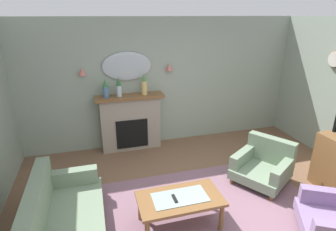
{
  "coord_description": "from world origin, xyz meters",
  "views": [
    {
      "loc": [
        -1.46,
        -2.58,
        2.67
      ],
      "look_at": [
        -0.26,
        1.58,
        1.05
      ],
      "focal_mm": 29.01,
      "sensor_mm": 36.0,
      "label": 1
    }
  ],
  "objects_px": {
    "wall_clock": "(335,59)",
    "tv_remote": "(175,199)",
    "wall_mirror": "(127,66)",
    "mantel_vase_centre": "(106,89)",
    "coffee_table": "(180,201)",
    "mantel_vase_left": "(119,87)",
    "mantel_vase_right": "(144,85)",
    "armchair_near_fireplace": "(264,164)",
    "fireplace": "(131,123)",
    "floral_couch": "(60,219)",
    "wall_sconce_left": "(82,72)",
    "wall_sconce_right": "(169,67)"
  },
  "relations": [
    {
      "from": "wall_clock",
      "to": "tv_remote",
      "type": "height_order",
      "value": "wall_clock"
    },
    {
      "from": "wall_clock",
      "to": "wall_mirror",
      "type": "bearing_deg",
      "value": 159.1
    },
    {
      "from": "wall_mirror",
      "to": "wall_clock",
      "type": "xyz_separation_m",
      "value": [
        3.61,
        -1.38,
        0.19
      ]
    },
    {
      "from": "mantel_vase_centre",
      "to": "coffee_table",
      "type": "xyz_separation_m",
      "value": [
        0.71,
        -2.39,
        -0.95
      ]
    },
    {
      "from": "mantel_vase_left",
      "to": "mantel_vase_right",
      "type": "xyz_separation_m",
      "value": [
        0.5,
        0.0,
        0.01
      ]
    },
    {
      "from": "tv_remote",
      "to": "armchair_near_fireplace",
      "type": "xyz_separation_m",
      "value": [
        1.77,
        0.63,
        -0.15
      ]
    },
    {
      "from": "fireplace",
      "to": "floral_couch",
      "type": "relative_size",
      "value": 0.79
    },
    {
      "from": "armchair_near_fireplace",
      "to": "floral_couch",
      "type": "bearing_deg",
      "value": -172.06
    },
    {
      "from": "wall_mirror",
      "to": "coffee_table",
      "type": "relative_size",
      "value": 0.87
    },
    {
      "from": "floral_couch",
      "to": "wall_sconce_left",
      "type": "bearing_deg",
      "value": 80.69
    },
    {
      "from": "mantel_vase_left",
      "to": "floral_couch",
      "type": "xyz_separation_m",
      "value": [
        -1.03,
        -2.23,
        -1.03
      ]
    },
    {
      "from": "wall_sconce_left",
      "to": "wall_sconce_right",
      "type": "distance_m",
      "value": 1.7
    },
    {
      "from": "mantel_vase_left",
      "to": "armchair_near_fireplace",
      "type": "distance_m",
      "value": 2.98
    },
    {
      "from": "wall_mirror",
      "to": "wall_sconce_left",
      "type": "xyz_separation_m",
      "value": [
        -0.85,
        -0.05,
        -0.05
      ]
    },
    {
      "from": "armchair_near_fireplace",
      "to": "wall_clock",
      "type": "bearing_deg",
      "value": 19.12
    },
    {
      "from": "mantel_vase_right",
      "to": "armchair_near_fireplace",
      "type": "bearing_deg",
      "value": -47.13
    },
    {
      "from": "mantel_vase_right",
      "to": "wall_clock",
      "type": "xyz_separation_m",
      "value": [
        3.31,
        -1.21,
        0.54
      ]
    },
    {
      "from": "wall_clock",
      "to": "mantel_vase_left",
      "type": "bearing_deg",
      "value": 162.4
    },
    {
      "from": "wall_sconce_left",
      "to": "coffee_table",
      "type": "xyz_separation_m",
      "value": [
        1.11,
        -2.51,
        -1.28
      ]
    },
    {
      "from": "mantel_vase_right",
      "to": "tv_remote",
      "type": "bearing_deg",
      "value": -92.77
    },
    {
      "from": "wall_mirror",
      "to": "wall_sconce_left",
      "type": "height_order",
      "value": "wall_mirror"
    },
    {
      "from": "wall_sconce_right",
      "to": "floral_couch",
      "type": "bearing_deg",
      "value": -131.62
    },
    {
      "from": "wall_clock",
      "to": "wall_sconce_left",
      "type": "bearing_deg",
      "value": 163.41
    },
    {
      "from": "mantel_vase_centre",
      "to": "wall_sconce_right",
      "type": "bearing_deg",
      "value": 5.27
    },
    {
      "from": "mantel_vase_centre",
      "to": "wall_clock",
      "type": "xyz_separation_m",
      "value": [
        4.06,
        -1.21,
        0.57
      ]
    },
    {
      "from": "fireplace",
      "to": "wall_sconce_right",
      "type": "xyz_separation_m",
      "value": [
        0.85,
        0.09,
        1.09
      ]
    },
    {
      "from": "wall_sconce_left",
      "to": "armchair_near_fireplace",
      "type": "relative_size",
      "value": 0.12
    },
    {
      "from": "armchair_near_fireplace",
      "to": "fireplace",
      "type": "bearing_deg",
      "value": 137.19
    },
    {
      "from": "mantel_vase_right",
      "to": "wall_clock",
      "type": "distance_m",
      "value": 3.56
    },
    {
      "from": "mantel_vase_left",
      "to": "wall_mirror",
      "type": "xyz_separation_m",
      "value": [
        0.2,
        0.17,
        0.36
      ]
    },
    {
      "from": "mantel_vase_left",
      "to": "tv_remote",
      "type": "height_order",
      "value": "mantel_vase_left"
    },
    {
      "from": "fireplace",
      "to": "tv_remote",
      "type": "height_order",
      "value": "fireplace"
    },
    {
      "from": "fireplace",
      "to": "wall_clock",
      "type": "bearing_deg",
      "value": -18.91
    },
    {
      "from": "wall_sconce_right",
      "to": "coffee_table",
      "type": "xyz_separation_m",
      "value": [
        -0.59,
        -2.51,
        -1.28
      ]
    },
    {
      "from": "mantel_vase_right",
      "to": "fireplace",
      "type": "bearing_deg",
      "value": 174.61
    },
    {
      "from": "fireplace",
      "to": "wall_sconce_right",
      "type": "height_order",
      "value": "wall_sconce_right"
    },
    {
      "from": "mantel_vase_right",
      "to": "floral_couch",
      "type": "bearing_deg",
      "value": -124.58
    },
    {
      "from": "fireplace",
      "to": "armchair_near_fireplace",
      "type": "distance_m",
      "value": 2.68
    },
    {
      "from": "mantel_vase_right",
      "to": "wall_sconce_right",
      "type": "distance_m",
      "value": 0.64
    },
    {
      "from": "mantel_vase_centre",
      "to": "armchair_near_fireplace",
      "type": "height_order",
      "value": "mantel_vase_centre"
    },
    {
      "from": "tv_remote",
      "to": "wall_mirror",
      "type": "bearing_deg",
      "value": 94.06
    },
    {
      "from": "mantel_vase_right",
      "to": "wall_sconce_right",
      "type": "xyz_separation_m",
      "value": [
        0.55,
        0.12,
        0.3
      ]
    },
    {
      "from": "mantel_vase_centre",
      "to": "wall_sconce_right",
      "type": "relative_size",
      "value": 2.67
    },
    {
      "from": "coffee_table",
      "to": "wall_sconce_left",
      "type": "bearing_deg",
      "value": 113.88
    },
    {
      "from": "tv_remote",
      "to": "floral_couch",
      "type": "distance_m",
      "value": 1.44
    },
    {
      "from": "wall_clock",
      "to": "armchair_near_fireplace",
      "type": "distance_m",
      "value": 2.37
    },
    {
      "from": "wall_sconce_right",
      "to": "wall_clock",
      "type": "distance_m",
      "value": 3.07
    },
    {
      "from": "wall_sconce_right",
      "to": "coffee_table",
      "type": "bearing_deg",
      "value": -103.16
    },
    {
      "from": "wall_sconce_left",
      "to": "wall_mirror",
      "type": "bearing_deg",
      "value": 3.37
    },
    {
      "from": "mantel_vase_left",
      "to": "mantel_vase_right",
      "type": "bearing_deg",
      "value": 0.0
    }
  ]
}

